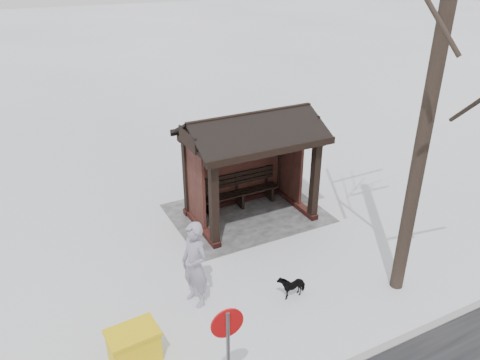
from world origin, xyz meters
name	(u,v)px	position (x,y,z in m)	size (l,w,h in m)	color
ground	(250,216)	(0.00, 0.00, 0.00)	(120.00, 120.00, 0.00)	white
kerb	(386,347)	(0.00, 5.50, 0.01)	(120.00, 0.15, 0.06)	gray
trampled_patch	(247,213)	(0.00, -0.20, 0.01)	(4.20, 3.20, 0.02)	gray
bus_shelter	(248,144)	(0.00, -0.16, 2.17)	(3.60, 2.40, 3.09)	#371714
pedestrian	(195,265)	(2.73, 2.65, 0.97)	(0.71, 0.47, 1.94)	#9089A1
dog	(292,285)	(0.79, 3.38, 0.27)	(0.29, 0.63, 0.53)	black
grit_bin	(134,346)	(4.34, 3.62, 0.36)	(0.95, 0.69, 0.70)	yellow
road_sign	(227,338)	(3.24, 5.28, 1.52)	(0.53, 0.10, 2.07)	slate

